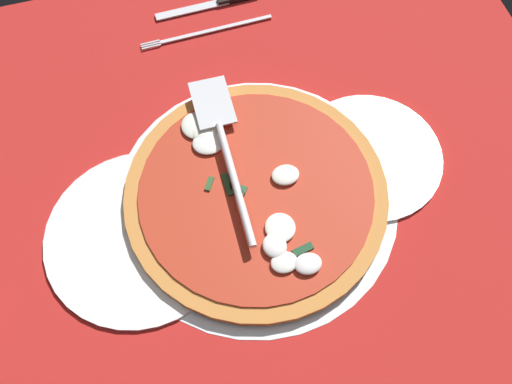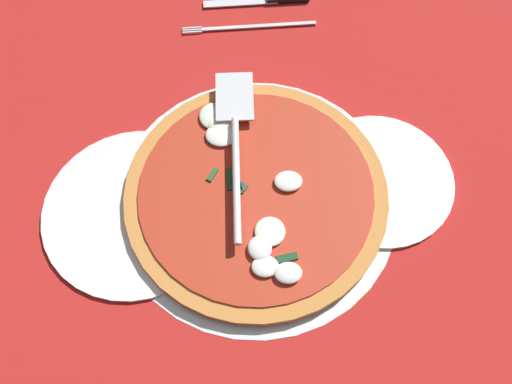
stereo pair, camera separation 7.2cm
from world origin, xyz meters
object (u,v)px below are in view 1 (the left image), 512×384
Objects in this scene: pizza_server at (225,148)px; place_setting_far at (213,18)px; dinner_plate_right at (369,156)px; pizza at (256,193)px; dinner_plate_left at (140,236)px.

pizza_server is 1.25× the size of place_setting_far.
pizza reaches higher than dinner_plate_right.
dinner_plate_left is at bearing -175.42° from pizza.
dinner_plate_left is 38.36cm from place_setting_far.
pizza_server is at bearing 165.59° from dinner_plate_right.
pizza_server reaches higher than pizza.
dinner_plate_left is 0.70× the size of pizza.
dinner_plate_left is 16.04cm from pizza.
dinner_plate_right is 16.97cm from pizza.
pizza_server reaches higher than dinner_plate_left.
dinner_plate_right is at bearing 113.95° from place_setting_far.
pizza reaches higher than place_setting_far.
dinner_plate_right is 34.16cm from place_setting_far.
dinner_plate_left and dinner_plate_right have the same top height.
dinner_plate_right is 0.58× the size of pizza.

